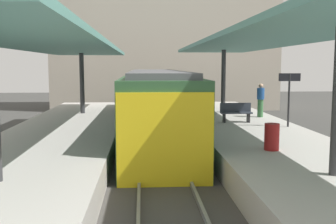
% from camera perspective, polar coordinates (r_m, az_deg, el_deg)
% --- Properties ---
extents(ground_plane, '(80.00, 80.00, 0.00)m').
position_cam_1_polar(ground_plane, '(13.97, -1.12, -7.86)').
color(ground_plane, '#383835').
extents(platform_left, '(4.40, 28.00, 1.00)m').
position_cam_1_polar(platform_left, '(14.20, -16.72, -5.83)').
color(platform_left, '#ADA8A0').
rests_on(platform_left, ground_plane).
extents(platform_right, '(4.40, 28.00, 1.00)m').
position_cam_1_polar(platform_right, '(14.53, 14.09, -5.47)').
color(platform_right, '#ADA8A0').
rests_on(platform_right, ground_plane).
extents(track_ballast, '(3.20, 28.00, 0.20)m').
position_cam_1_polar(track_ballast, '(13.95, -1.13, -7.46)').
color(track_ballast, '#423F3D').
rests_on(track_ballast, ground_plane).
extents(rail_near_side, '(0.08, 28.00, 0.14)m').
position_cam_1_polar(rail_near_side, '(13.89, -4.12, -6.81)').
color(rail_near_side, slate).
rests_on(rail_near_side, track_ballast).
extents(rail_far_side, '(0.08, 28.00, 0.14)m').
position_cam_1_polar(rail_far_side, '(13.96, 1.85, -6.74)').
color(rail_far_side, slate).
rests_on(rail_far_side, track_ballast).
extents(commuter_train, '(2.78, 14.87, 3.10)m').
position_cam_1_polar(commuter_train, '(18.00, -1.79, 0.99)').
color(commuter_train, '#2D5633').
rests_on(commuter_train, track_ballast).
extents(canopy_left, '(4.18, 21.00, 3.35)m').
position_cam_1_polar(canopy_left, '(15.26, -16.01, 9.11)').
color(canopy_left, '#333335').
rests_on(canopy_left, platform_left).
extents(canopy_right, '(4.18, 21.00, 3.54)m').
position_cam_1_polar(canopy_right, '(15.58, 12.90, 9.83)').
color(canopy_right, '#333335').
rests_on(canopy_right, platform_right).
extents(platform_bench, '(1.40, 0.41, 0.86)m').
position_cam_1_polar(platform_bench, '(17.90, 9.80, 0.02)').
color(platform_bench, black).
rests_on(platform_bench, platform_right).
extents(platform_sign, '(0.90, 0.08, 2.21)m').
position_cam_1_polar(platform_sign, '(16.95, 17.12, 3.39)').
color(platform_sign, '#262628').
rests_on(platform_sign, platform_right).
extents(litter_bin, '(0.44, 0.44, 0.80)m').
position_cam_1_polar(litter_bin, '(12.19, 14.77, -3.49)').
color(litter_bin, maroon).
rests_on(litter_bin, platform_right).
extents(passenger_near_bench, '(0.36, 0.36, 1.65)m').
position_cam_1_polar(passenger_near_bench, '(19.94, 13.23, 1.74)').
color(passenger_near_bench, '#386B3D').
rests_on(passenger_near_bench, platform_right).
extents(station_building_backdrop, '(18.00, 6.00, 11.00)m').
position_cam_1_polar(station_building_backdrop, '(33.63, -0.49, 10.05)').
color(station_building_backdrop, '#A89E8E').
rests_on(station_building_backdrop, ground_plane).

